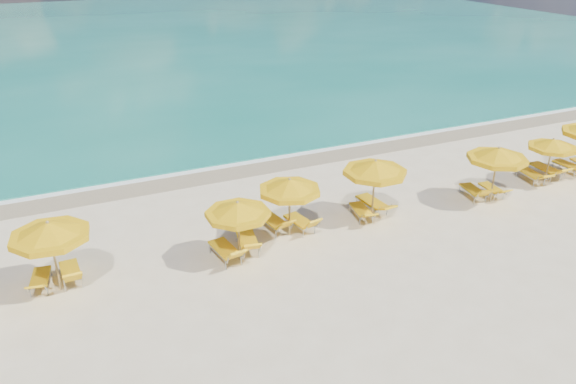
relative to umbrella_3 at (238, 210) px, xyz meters
name	(u,v)px	position (x,y,z in m)	size (l,w,h in m)	color
ground_plane	(305,236)	(2.77, 0.53, -1.93)	(120.00, 120.00, 0.00)	beige
ocean	(109,38)	(2.77, 48.53, -1.93)	(120.00, 80.00, 0.30)	#147160
wet_sand_band	(237,168)	(2.77, 7.93, -1.93)	(120.00, 2.60, 0.01)	tan
foam_line	(232,162)	(2.77, 8.73, -1.93)	(120.00, 1.20, 0.03)	white
whitecap_near	(84,127)	(-3.23, 17.53, -1.93)	(14.00, 0.36, 0.05)	white
whitecap_far	(261,78)	(10.77, 24.53, -1.93)	(18.00, 0.30, 0.05)	white
umbrella_2	(49,231)	(-5.79, 0.67, 0.17)	(2.96, 2.96, 2.46)	tan
umbrella_3	(238,210)	(0.00, 0.00, 0.00)	(2.92, 2.92, 2.26)	tan
umbrella_4	(290,187)	(2.30, 0.87, 0.06)	(2.38, 2.38, 2.33)	tan
umbrella_5	(375,168)	(5.84, 0.76, 0.22)	(3.24, 3.24, 2.51)	tan
umbrella_6	(498,155)	(11.17, -0.04, 0.19)	(2.69, 2.69, 2.48)	tan
umbrella_7	(552,145)	(14.92, 0.52, -0.11)	(2.74, 2.74, 2.13)	tan
lounger_2_left	(41,282)	(-6.33, 1.05, -1.72)	(0.82, 1.73, 0.70)	#A5A8AD
lounger_2_right	(71,275)	(-5.41, 1.02, -1.71)	(0.66, 1.73, 0.85)	#A5A8AD
lounger_3_left	(226,254)	(-0.43, 0.20, -1.68)	(0.87, 1.97, 0.90)	#A5A8AD
lounger_3_right	(248,244)	(0.49, 0.49, -1.69)	(0.98, 2.01, 0.88)	#A5A8AD
lounger_4_left	(274,225)	(1.93, 1.44, -1.69)	(0.89, 1.93, 0.88)	#A5A8AD
lounger_4_right	(300,225)	(2.84, 1.06, -1.70)	(0.89, 1.81, 0.87)	#A5A8AD
lounger_5_left	(361,214)	(5.45, 0.92, -1.71)	(0.89, 1.85, 0.72)	#A5A8AD
lounger_5_right	(372,206)	(6.20, 1.29, -1.69)	(0.78, 2.04, 0.72)	#A5A8AD
lounger_6_left	(473,193)	(10.76, 0.56, -1.70)	(0.89, 1.81, 0.84)	#A5A8AD
lounger_6_right	(492,191)	(11.68, 0.43, -1.73)	(0.69, 1.67, 0.68)	#A5A8AD
lounger_7_left	(531,177)	(14.37, 0.85, -1.70)	(0.89, 1.95, 0.78)	#A5A8AD
lounger_7_right	(546,172)	(15.40, 0.97, -1.68)	(0.77, 2.04, 0.86)	#A5A8AD
lounger_8_left	(568,168)	(16.82, 0.93, -1.71)	(0.70, 1.88, 0.74)	#A5A8AD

